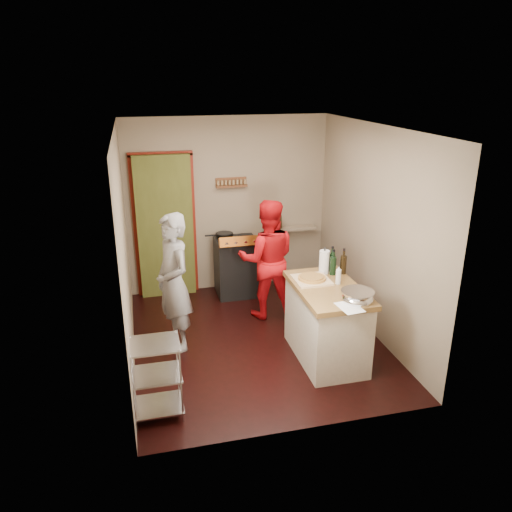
{
  "coord_description": "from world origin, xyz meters",
  "views": [
    {
      "loc": [
        -1.33,
        -5.38,
        3.15
      ],
      "look_at": [
        -0.0,
        0.0,
        1.12
      ],
      "focal_mm": 35.0,
      "sensor_mm": 36.0,
      "label": 1
    }
  ],
  "objects_px": {
    "wire_shelving": "(156,376)",
    "person_stripe": "(174,283)",
    "island": "(327,321)",
    "person_red": "(267,259)",
    "stove": "(236,266)"
  },
  "relations": [
    {
      "from": "wire_shelving",
      "to": "person_stripe",
      "type": "height_order",
      "value": "person_stripe"
    },
    {
      "from": "island",
      "to": "person_stripe",
      "type": "xyz_separation_m",
      "value": [
        -1.67,
        0.67,
        0.36
      ]
    },
    {
      "from": "island",
      "to": "wire_shelving",
      "type": "bearing_deg",
      "value": -163.11
    },
    {
      "from": "person_stripe",
      "to": "island",
      "type": "bearing_deg",
      "value": 48.57
    },
    {
      "from": "wire_shelving",
      "to": "person_red",
      "type": "bearing_deg",
      "value": 49.09
    },
    {
      "from": "stove",
      "to": "wire_shelving",
      "type": "xyz_separation_m",
      "value": [
        -1.33,
        -2.62,
        -0.01
      ]
    },
    {
      "from": "island",
      "to": "stove",
      "type": "bearing_deg",
      "value": 107.57
    },
    {
      "from": "island",
      "to": "person_red",
      "type": "height_order",
      "value": "person_red"
    },
    {
      "from": "wire_shelving",
      "to": "island",
      "type": "distance_m",
      "value": 2.06
    },
    {
      "from": "person_stripe",
      "to": "stove",
      "type": "bearing_deg",
      "value": 123.29
    },
    {
      "from": "stove",
      "to": "person_red",
      "type": "relative_size",
      "value": 0.62
    },
    {
      "from": "island",
      "to": "person_stripe",
      "type": "bearing_deg",
      "value": 158.0
    },
    {
      "from": "stove",
      "to": "wire_shelving",
      "type": "bearing_deg",
      "value": -116.85
    },
    {
      "from": "stove",
      "to": "island",
      "type": "distance_m",
      "value": 2.12
    },
    {
      "from": "stove",
      "to": "island",
      "type": "xyz_separation_m",
      "value": [
        0.64,
        -2.03,
        0.03
      ]
    }
  ]
}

